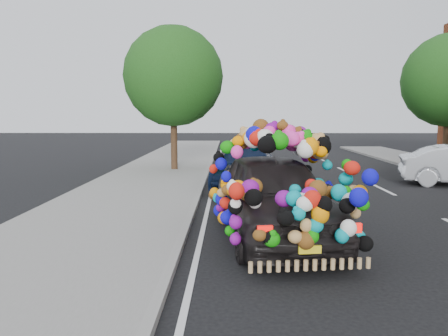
# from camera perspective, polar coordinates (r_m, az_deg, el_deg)

# --- Properties ---
(ground) EXTENTS (100.00, 100.00, 0.00)m
(ground) POSITION_cam_1_polar(r_m,az_deg,el_deg) (9.52, 9.47, -7.93)
(ground) COLOR black
(ground) RESTS_ON ground
(sidewalk) EXTENTS (4.00, 60.00, 0.12)m
(sidewalk) POSITION_cam_1_polar(r_m,az_deg,el_deg) (9.82, -16.39, -7.29)
(sidewalk) COLOR gray
(sidewalk) RESTS_ON ground
(kerb) EXTENTS (0.15, 60.00, 0.13)m
(kerb) POSITION_cam_1_polar(r_m,az_deg,el_deg) (9.44, -4.90, -7.58)
(kerb) COLOR gray
(kerb) RESTS_ON ground
(tree_near_sidewalk) EXTENTS (4.20, 4.20, 6.13)m
(tree_near_sidewalk) POSITION_cam_1_polar(r_m,az_deg,el_deg) (18.81, -6.66, 11.77)
(tree_near_sidewalk) COLOR #332114
(tree_near_sidewalk) RESTS_ON ground
(plush_art_car) EXTENTS (2.91, 5.31, 2.31)m
(plush_art_car) POSITION_cam_1_polar(r_m,az_deg,el_deg) (8.75, 6.44, -1.23)
(plush_art_car) COLOR black
(plush_art_car) RESTS_ON ground
(navy_sedan) EXTENTS (2.59, 5.04, 1.40)m
(navy_sedan) POSITION_cam_1_polar(r_m,az_deg,el_deg) (14.60, 2.96, 0.14)
(navy_sedan) COLOR black
(navy_sedan) RESTS_ON ground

